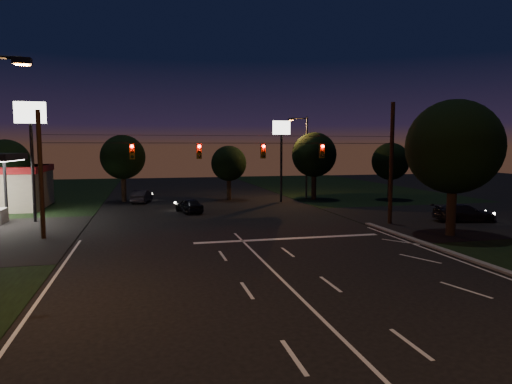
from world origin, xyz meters
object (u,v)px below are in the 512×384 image
object	(u,v)px
car_oncoming_a	(189,205)
car_oncoming_b	(142,196)
utility_pole_right	(390,224)
tree_right_near	(453,148)
car_cross	(464,213)

from	to	relation	value
car_oncoming_a	car_oncoming_b	world-z (taller)	car_oncoming_b
utility_pole_right	tree_right_near	xyz separation A→B (m)	(1.53, -4.83, 5.68)
tree_right_near	car_oncoming_b	bearing A→B (deg)	131.17
tree_right_near	car_oncoming_b	world-z (taller)	tree_right_near
tree_right_near	car_cross	world-z (taller)	tree_right_near
car_oncoming_a	utility_pole_right	bearing A→B (deg)	131.20
utility_pole_right	car_oncoming_b	world-z (taller)	utility_pole_right
car_oncoming_a	car_oncoming_b	distance (m)	9.32
car_oncoming_a	car_cross	xyz separation A→B (m)	(20.15, -9.81, 0.04)
car_oncoming_a	car_oncoming_b	xyz separation A→B (m)	(-4.11, 8.36, 0.03)
tree_right_near	car_cross	size ratio (longest dim) A/B	1.86
utility_pole_right	car_oncoming_a	bearing A→B (deg)	146.43
car_cross	car_oncoming_a	bearing A→B (deg)	75.19
utility_pole_right	car_cross	size ratio (longest dim) A/B	1.92
car_oncoming_a	car_cross	distance (m)	22.41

